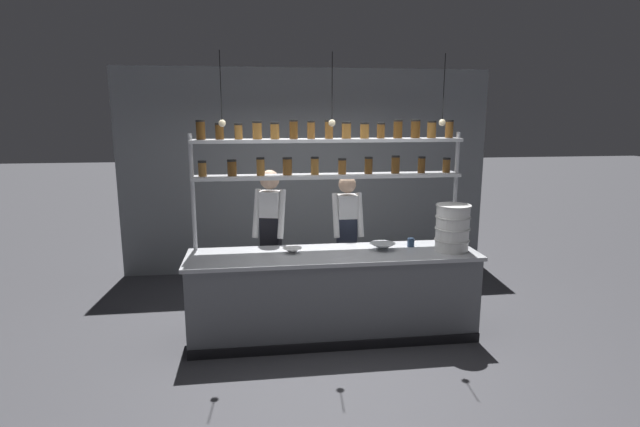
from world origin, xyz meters
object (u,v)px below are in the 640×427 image
spice_shelf_unit (329,159)px  prep_bowl_center_front (382,247)px  prep_bowl_near_left (292,250)px  chef_left (271,233)px  container_stack (452,228)px  chef_center (347,234)px  serving_cup_front (411,242)px

spice_shelf_unit → prep_bowl_center_front: spice_shelf_unit is taller
spice_shelf_unit → prep_bowl_center_front: (0.54, -0.28, -0.91)m
prep_bowl_near_left → chef_left: bearing=109.4°
prep_bowl_near_left → container_stack: bearing=-4.4°
prep_bowl_near_left → chef_center: bearing=44.3°
spice_shelf_unit → prep_bowl_near_left: 1.05m
container_stack → chef_center: bearing=139.7°
chef_left → prep_bowl_near_left: 0.61m
spice_shelf_unit → chef_left: spice_shelf_unit is taller
spice_shelf_unit → chef_center: size_ratio=1.79×
spice_shelf_unit → prep_bowl_center_front: bearing=-27.9°
chef_center → prep_bowl_center_front: size_ratio=5.97×
spice_shelf_unit → serving_cup_front: spice_shelf_unit is taller
spice_shelf_unit → prep_bowl_near_left: (-0.43, -0.27, -0.92)m
serving_cup_front → container_stack: bearing=-29.9°
chef_left → serving_cup_front: (1.51, -0.49, -0.04)m
chef_left → prep_bowl_near_left: chef_left is taller
chef_left → container_stack: (1.88, -0.71, 0.17)m
spice_shelf_unit → chef_left: size_ratio=1.69×
spice_shelf_unit → chef_center: bearing=56.0°
prep_bowl_near_left → serving_cup_front: (1.31, 0.09, 0.02)m
chef_left → prep_bowl_center_front: bearing=-11.2°
spice_shelf_unit → container_stack: spice_shelf_unit is taller
prep_bowl_near_left → prep_bowl_center_front: size_ratio=0.74×
prep_bowl_center_front → serving_cup_front: bearing=15.7°
chef_left → prep_bowl_center_front: chef_left is taller
prep_bowl_near_left → spice_shelf_unit: bearing=32.7°
chef_center → container_stack: size_ratio=3.30×
chef_left → chef_center: chef_left is taller
prep_bowl_center_front → serving_cup_front: 0.36m
spice_shelf_unit → chef_center: spice_shelf_unit is taller
container_stack → serving_cup_front: (-0.38, 0.22, -0.20)m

